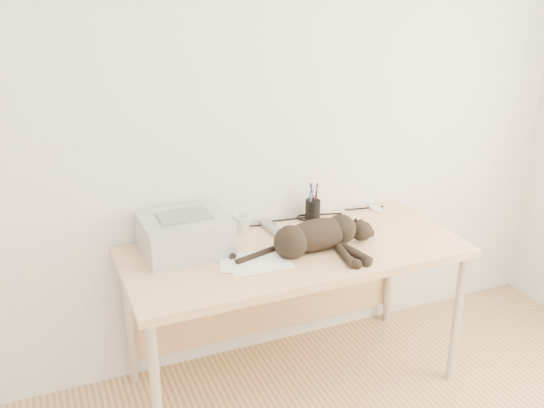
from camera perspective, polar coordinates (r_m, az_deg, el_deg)
name	(u,v)px	position (r m, az deg, el deg)	size (l,w,h in m)	color
wall_back	(266,115)	(2.98, -0.60, 8.38)	(3.50, 3.50, 0.00)	white
desk	(287,266)	(2.98, 1.43, -5.85)	(1.60, 0.70, 0.74)	#DEBA82
printer	(185,234)	(2.81, -8.21, -2.78)	(0.40, 0.34, 0.18)	#A4A4A9
papers	(255,262)	(2.71, -1.61, -5.47)	(0.34, 0.27, 0.01)	white
cat	(315,237)	(2.80, 4.05, -3.15)	(0.70, 0.32, 0.16)	black
mug	(242,223)	(3.01, -2.84, -1.83)	(0.09, 0.09, 0.09)	white
pen_cup	(313,209)	(3.16, 3.85, -0.52)	(0.08, 0.08, 0.20)	black
remote_grey	(271,228)	(3.04, -0.07, -2.25)	(0.05, 0.20, 0.02)	slate
remote_black	(310,239)	(2.93, 3.58, -3.27)	(0.05, 0.17, 0.02)	black
mouse	(376,206)	(3.34, 9.74, -0.23)	(0.06, 0.11, 0.04)	white
cable_tangle	(270,223)	(3.11, -0.22, -1.83)	(1.36, 0.09, 0.01)	black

